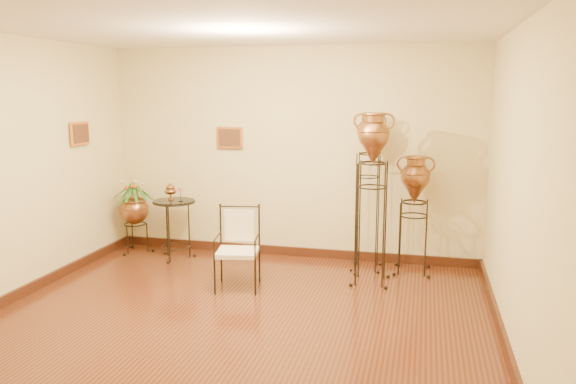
% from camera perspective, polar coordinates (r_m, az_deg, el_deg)
% --- Properties ---
extents(ground, '(5.00, 5.00, 0.00)m').
position_cam_1_polar(ground, '(5.51, -5.91, -13.59)').
color(ground, '#592815').
rests_on(ground, ground).
extents(room_shell, '(5.02, 5.02, 2.81)m').
position_cam_1_polar(room_shell, '(5.08, -6.31, 4.66)').
color(room_shell, beige).
rests_on(room_shell, ground).
extents(amphora_tall, '(0.42, 0.42, 1.98)m').
position_cam_1_polar(amphora_tall, '(7.03, 8.11, 0.20)').
color(amphora_tall, black).
rests_on(amphora_tall, ground).
extents(amphora_mid, '(0.58, 0.58, 2.01)m').
position_cam_1_polar(amphora_mid, '(6.51, 8.53, -0.56)').
color(amphora_mid, black).
rests_on(amphora_mid, ground).
extents(amphora_short, '(0.56, 0.56, 1.48)m').
position_cam_1_polar(amphora_short, '(7.05, 12.66, -2.20)').
color(amphora_short, black).
rests_on(amphora_short, ground).
extents(planter_urn, '(0.79, 0.79, 1.16)m').
position_cam_1_polar(planter_urn, '(8.05, -15.35, -1.43)').
color(planter_urn, black).
rests_on(planter_urn, ground).
extents(armchair, '(0.60, 0.57, 0.93)m').
position_cam_1_polar(armchair, '(6.39, -5.16, -5.78)').
color(armchair, black).
rests_on(armchair, ground).
extents(side_table, '(0.62, 0.62, 1.00)m').
position_cam_1_polar(side_table, '(7.66, -11.42, -3.63)').
color(side_table, black).
rests_on(side_table, ground).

